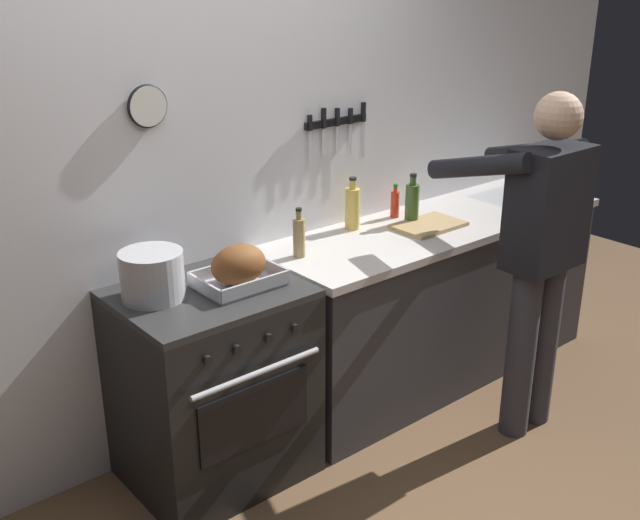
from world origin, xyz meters
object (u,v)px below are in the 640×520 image
(stock_pot, at_px, (152,275))
(bottle_cooking_oil, at_px, (352,207))
(stove, at_px, (214,385))
(person_cook, at_px, (540,246))
(bottle_hot_sauce, at_px, (395,204))
(cutting_board, at_px, (428,225))
(bottle_olive_oil, at_px, (412,202))
(roasting_pan, at_px, (239,268))
(bottle_vinegar, at_px, (299,237))

(stock_pot, height_order, bottle_cooking_oil, bottle_cooking_oil)
(stove, xyz_separation_m, person_cook, (1.39, -0.65, 0.50))
(bottle_cooking_oil, bearing_deg, bottle_hot_sauce, -0.92)
(cutting_board, distance_m, bottle_olive_oil, 0.15)
(person_cook, bearing_deg, bottle_cooking_oil, 17.85)
(stock_pot, xyz_separation_m, bottle_cooking_oil, (1.20, 0.13, 0.01))
(bottle_cooking_oil, distance_m, bottle_hot_sauce, 0.30)
(roasting_pan, height_order, bottle_cooking_oil, bottle_cooking_oil)
(stove, height_order, bottle_hot_sauce, bottle_hot_sauce)
(person_cook, relative_size, stock_pot, 6.44)
(cutting_board, relative_size, bottle_vinegar, 1.54)
(cutting_board, distance_m, bottle_cooking_oil, 0.41)
(roasting_pan, relative_size, bottle_cooking_oil, 1.30)
(roasting_pan, relative_size, bottle_olive_oil, 1.34)
(person_cook, height_order, roasting_pan, person_cook)
(person_cook, height_order, bottle_hot_sauce, person_cook)
(roasting_pan, relative_size, bottle_vinegar, 1.50)
(bottle_cooking_oil, bearing_deg, stove, -168.42)
(cutting_board, distance_m, bottle_hot_sauce, 0.24)
(stove, bearing_deg, bottle_hot_sauce, 8.72)
(bottle_vinegar, xyz_separation_m, bottle_olive_oil, (0.76, 0.01, 0.01))
(stove, bearing_deg, bottle_cooking_oil, 11.58)
(stock_pot, relative_size, bottle_cooking_oil, 0.95)
(bottle_olive_oil, bearing_deg, stove, -176.59)
(stove, relative_size, bottle_cooking_oil, 3.33)
(cutting_board, relative_size, bottle_cooking_oil, 1.33)
(roasting_pan, height_order, cutting_board, roasting_pan)
(cutting_board, distance_m, bottle_vinegar, 0.78)
(bottle_vinegar, height_order, bottle_hot_sauce, bottle_vinegar)
(person_cook, relative_size, roasting_pan, 4.72)
(person_cook, distance_m, bottle_vinegar, 1.11)
(person_cook, distance_m, stock_pot, 1.75)
(bottle_vinegar, bearing_deg, stove, -172.94)
(bottle_vinegar, bearing_deg, bottle_hot_sauce, 9.90)
(cutting_board, height_order, bottle_hot_sauce, bottle_hot_sauce)
(person_cook, xyz_separation_m, stock_pot, (-1.60, 0.72, 0.05))
(person_cook, bearing_deg, bottle_olive_oil, 0.15)
(bottle_vinegar, xyz_separation_m, bottle_cooking_oil, (0.45, 0.14, 0.02))
(stock_pot, bearing_deg, person_cook, -24.32)
(roasting_pan, bearing_deg, bottle_hot_sauce, 11.70)
(bottle_olive_oil, bearing_deg, bottle_cooking_oil, 157.47)
(bottle_hot_sauce, bearing_deg, stove, -171.28)
(bottle_olive_oil, bearing_deg, bottle_hot_sauce, 91.25)
(person_cook, xyz_separation_m, bottle_vinegar, (-0.85, 0.71, 0.05))
(bottle_cooking_oil, xyz_separation_m, bottle_olive_oil, (0.30, -0.13, -0.00))
(person_cook, distance_m, roasting_pan, 1.40)
(stove, relative_size, roasting_pan, 2.56)
(stove, distance_m, person_cook, 1.61)
(roasting_pan, xyz_separation_m, stock_pot, (-0.34, 0.12, 0.02))
(stock_pot, bearing_deg, bottle_vinegar, -0.67)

